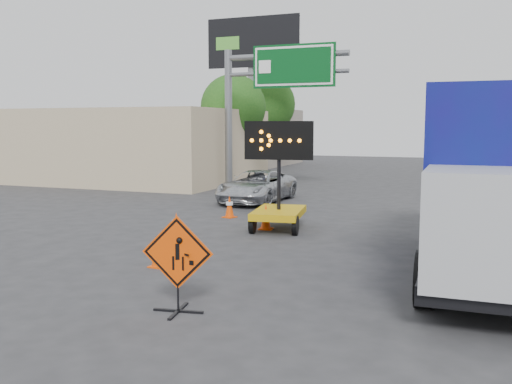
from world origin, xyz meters
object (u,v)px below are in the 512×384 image
Objects in this scene: pickup_truck at (257,186)px; arrow_board at (279,206)px; box_truck at (494,192)px; construction_sign at (177,262)px.

arrow_board is at bearing -61.59° from pickup_truck.
arrow_board is 6.84m from box_truck.
arrow_board reaches higher than construction_sign.
construction_sign is at bearing -92.04° from arrow_board.
arrow_board reaches higher than pickup_truck.
pickup_truck is at bearing 108.41° from arrow_board.
box_truck is at bearing -38.16° from arrow_board.
construction_sign is 0.20× the size of box_truck.
arrow_board is (-0.95, 7.89, -0.15)m from construction_sign.
box_truck is (5.90, -3.30, 1.04)m from arrow_board.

